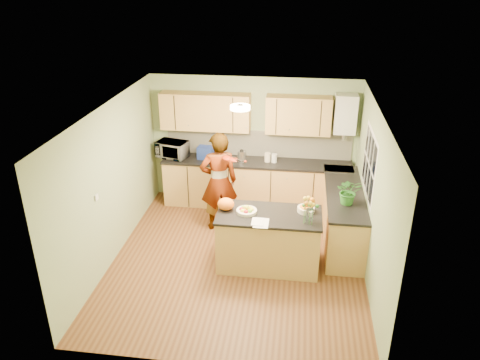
# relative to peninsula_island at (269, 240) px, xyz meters

# --- Properties ---
(floor) EXTENTS (4.50, 4.50, 0.00)m
(floor) POSITION_rel_peninsula_island_xyz_m (-0.50, 0.07, -0.46)
(floor) COLOR #512E17
(floor) RESTS_ON ground
(ceiling) EXTENTS (4.00, 4.50, 0.02)m
(ceiling) POSITION_rel_peninsula_island_xyz_m (-0.50, 0.07, 2.04)
(ceiling) COLOR silver
(ceiling) RESTS_ON wall_back
(wall_back) EXTENTS (4.00, 0.02, 2.50)m
(wall_back) POSITION_rel_peninsula_island_xyz_m (-0.50, 2.32, 0.79)
(wall_back) COLOR #89A072
(wall_back) RESTS_ON floor
(wall_front) EXTENTS (4.00, 0.02, 2.50)m
(wall_front) POSITION_rel_peninsula_island_xyz_m (-0.50, -2.18, 0.79)
(wall_front) COLOR #89A072
(wall_front) RESTS_ON floor
(wall_left) EXTENTS (0.02, 4.50, 2.50)m
(wall_left) POSITION_rel_peninsula_island_xyz_m (-2.50, 0.07, 0.79)
(wall_left) COLOR #89A072
(wall_left) RESTS_ON floor
(wall_right) EXTENTS (0.02, 4.50, 2.50)m
(wall_right) POSITION_rel_peninsula_island_xyz_m (1.50, 0.07, 0.79)
(wall_right) COLOR #89A072
(wall_right) RESTS_ON floor
(back_counter) EXTENTS (3.64, 0.62, 0.94)m
(back_counter) POSITION_rel_peninsula_island_xyz_m (-0.40, 2.02, 0.01)
(back_counter) COLOR tan
(back_counter) RESTS_ON floor
(right_counter) EXTENTS (0.62, 2.24, 0.94)m
(right_counter) POSITION_rel_peninsula_island_xyz_m (1.20, 0.92, 0.01)
(right_counter) COLOR tan
(right_counter) RESTS_ON floor
(splashback) EXTENTS (3.60, 0.02, 0.52)m
(splashback) POSITION_rel_peninsula_island_xyz_m (-0.40, 2.31, 0.74)
(splashback) COLOR beige
(splashback) RESTS_ON back_counter
(upper_cabinets) EXTENTS (3.20, 0.34, 0.70)m
(upper_cabinets) POSITION_rel_peninsula_island_xyz_m (-0.68, 2.15, 1.39)
(upper_cabinets) COLOR tan
(upper_cabinets) RESTS_ON wall_back
(boiler) EXTENTS (0.40, 0.30, 0.86)m
(boiler) POSITION_rel_peninsula_island_xyz_m (1.20, 2.16, 1.44)
(boiler) COLOR silver
(boiler) RESTS_ON wall_back
(window_right) EXTENTS (0.01, 1.30, 1.05)m
(window_right) POSITION_rel_peninsula_island_xyz_m (1.49, 0.67, 1.09)
(window_right) COLOR silver
(window_right) RESTS_ON wall_right
(light_switch) EXTENTS (0.02, 0.09, 0.09)m
(light_switch) POSITION_rel_peninsula_island_xyz_m (-2.48, -0.53, 0.84)
(light_switch) COLOR silver
(light_switch) RESTS_ON wall_left
(ceiling_lamp) EXTENTS (0.30, 0.30, 0.07)m
(ceiling_lamp) POSITION_rel_peninsula_island_xyz_m (-0.50, 0.37, 2.00)
(ceiling_lamp) COLOR #FFEABF
(ceiling_lamp) RESTS_ON ceiling
(peninsula_island) EXTENTS (1.60, 0.82, 0.92)m
(peninsula_island) POSITION_rel_peninsula_island_xyz_m (0.00, 0.00, 0.00)
(peninsula_island) COLOR tan
(peninsula_island) RESTS_ON floor
(fruit_dish) EXTENTS (0.31, 0.31, 0.11)m
(fruit_dish) POSITION_rel_peninsula_island_xyz_m (-0.35, 0.00, 0.50)
(fruit_dish) COLOR beige
(fruit_dish) RESTS_ON peninsula_island
(orange_bowl) EXTENTS (0.27, 0.27, 0.16)m
(orange_bowl) POSITION_rel_peninsula_island_xyz_m (0.55, 0.15, 0.52)
(orange_bowl) COLOR beige
(orange_bowl) RESTS_ON peninsula_island
(flower_vase) EXTENTS (0.26, 0.26, 0.48)m
(flower_vase) POSITION_rel_peninsula_island_xyz_m (0.60, -0.18, 0.77)
(flower_vase) COLOR silver
(flower_vase) RESTS_ON peninsula_island
(orange_bag) EXTENTS (0.28, 0.25, 0.19)m
(orange_bag) POSITION_rel_peninsula_island_xyz_m (-0.68, 0.05, 0.55)
(orange_bag) COLOR orange
(orange_bag) RESTS_ON peninsula_island
(papers) EXTENTS (0.22, 0.30, 0.01)m
(papers) POSITION_rel_peninsula_island_xyz_m (-0.10, -0.30, 0.46)
(papers) COLOR white
(papers) RESTS_ON peninsula_island
(violinist) EXTENTS (0.77, 0.63, 1.82)m
(violinist) POSITION_rel_peninsula_island_xyz_m (-0.97, 1.07, 0.45)
(violinist) COLOR #E6B18C
(violinist) RESTS_ON floor
(violin) EXTENTS (0.57, 0.49, 0.14)m
(violin) POSITION_rel_peninsula_island_xyz_m (-0.77, 0.85, 0.99)
(violin) COLOR #520E05
(violin) RESTS_ON violinist
(microwave) EXTENTS (0.65, 0.52, 0.32)m
(microwave) POSITION_rel_peninsula_island_xyz_m (-2.06, 2.02, 0.64)
(microwave) COLOR silver
(microwave) RESTS_ON back_counter
(blue_box) EXTENTS (0.32, 0.24, 0.24)m
(blue_box) POSITION_rel_peninsula_island_xyz_m (-1.40, 2.04, 0.60)
(blue_box) COLOR #203797
(blue_box) RESTS_ON back_counter
(kettle) EXTENTS (0.15, 0.15, 0.28)m
(kettle) POSITION_rel_peninsula_island_xyz_m (-0.68, 1.98, 0.60)
(kettle) COLOR #BDBCC1
(kettle) RESTS_ON back_counter
(jar_cream) EXTENTS (0.13, 0.13, 0.18)m
(jar_cream) POSITION_rel_peninsula_island_xyz_m (-0.19, 2.03, 0.57)
(jar_cream) COLOR beige
(jar_cream) RESTS_ON back_counter
(jar_white) EXTENTS (0.13, 0.13, 0.16)m
(jar_white) POSITION_rel_peninsula_island_xyz_m (-0.06, 2.02, 0.56)
(jar_white) COLOR silver
(jar_white) RESTS_ON back_counter
(potted_plant) EXTENTS (0.40, 0.35, 0.43)m
(potted_plant) POSITION_rel_peninsula_island_xyz_m (1.20, 0.46, 0.70)
(potted_plant) COLOR #2A6C24
(potted_plant) RESTS_ON right_counter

